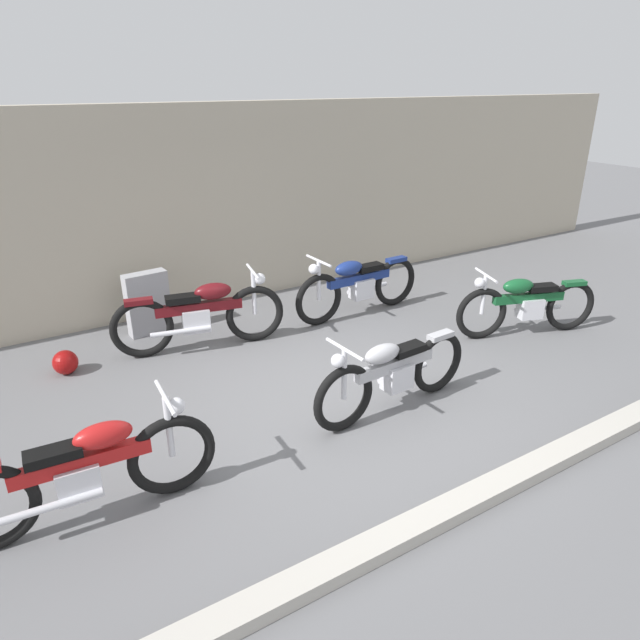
# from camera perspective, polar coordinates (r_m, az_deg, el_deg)

# --- Properties ---
(ground_plane) EXTENTS (40.00, 40.00, 0.00)m
(ground_plane) POSITION_cam_1_polar(r_m,az_deg,el_deg) (6.28, 1.78, -8.23)
(ground_plane) COLOR slate
(building_wall) EXTENTS (18.00, 0.30, 2.98)m
(building_wall) POSITION_cam_1_polar(r_m,az_deg,el_deg) (8.79, -11.48, 11.05)
(building_wall) COLOR #B2A893
(building_wall) RESTS_ON ground_plane
(curb_strip) EXTENTS (18.00, 0.24, 0.12)m
(curb_strip) POSITION_cam_1_polar(r_m,az_deg,el_deg) (5.04, 14.68, -17.27)
(curb_strip) COLOR #B7B2A8
(curb_strip) RESTS_ON ground_plane
(stone_marker) EXTENTS (0.59, 0.25, 0.88)m
(stone_marker) POSITION_cam_1_polar(r_m,az_deg,el_deg) (8.08, -17.01, 1.63)
(stone_marker) COLOR #9E9EA3
(stone_marker) RESTS_ON ground_plane
(helmet) EXTENTS (0.29, 0.29, 0.29)m
(helmet) POSITION_cam_1_polar(r_m,az_deg,el_deg) (7.42, -24.34, -3.92)
(helmet) COLOR maroon
(helmet) RESTS_ON ground_plane
(motorcycle_blue) EXTENTS (2.17, 0.61, 0.97)m
(motorcycle_blue) POSITION_cam_1_polar(r_m,az_deg,el_deg) (8.36, 3.83, 3.56)
(motorcycle_blue) COLOR black
(motorcycle_blue) RESTS_ON ground_plane
(motorcycle_maroon) EXTENTS (2.20, 0.74, 1.00)m
(motorcycle_maroon) POSITION_cam_1_polar(r_m,az_deg,el_deg) (7.41, -11.92, 0.56)
(motorcycle_maroon) COLOR black
(motorcycle_maroon) RESTS_ON ground_plane
(motorcycle_red) EXTENTS (2.11, 0.59, 0.95)m
(motorcycle_red) POSITION_cam_1_polar(r_m,az_deg,el_deg) (4.90, -22.54, -13.93)
(motorcycle_red) COLOR black
(motorcycle_red) RESTS_ON ground_plane
(motorcycle_silver) EXTENTS (2.04, 0.57, 0.92)m
(motorcycle_silver) POSITION_cam_1_polar(r_m,az_deg,el_deg) (5.97, 7.36, -5.32)
(motorcycle_silver) COLOR black
(motorcycle_silver) RESTS_ON ground_plane
(motorcycle_green) EXTENTS (1.97, 0.89, 0.93)m
(motorcycle_green) POSITION_cam_1_polar(r_m,az_deg,el_deg) (8.18, 20.12, 1.52)
(motorcycle_green) COLOR black
(motorcycle_green) RESTS_ON ground_plane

